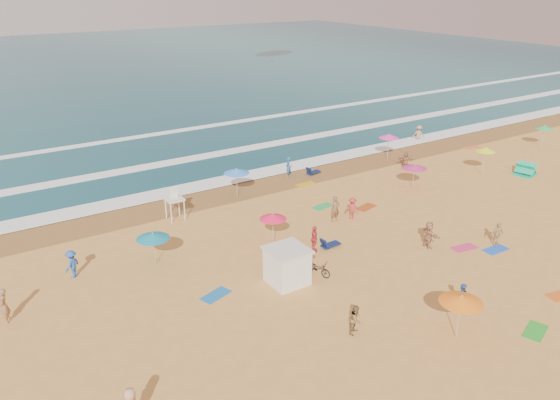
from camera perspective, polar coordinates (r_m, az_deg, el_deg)
ground at (r=35.85m, az=8.28°, el=-4.56°), size 220.00×220.00×0.00m
ocean at (r=111.09m, az=-21.78°, el=12.55°), size 220.00×140.00×0.18m
wet_sand at (r=45.13m, az=-2.04°, el=1.49°), size 220.00×220.00×0.00m
surf_foam at (r=52.46m, az=-7.00°, el=4.48°), size 200.00×18.70×0.05m
cabana at (r=30.82m, az=0.75°, el=-6.96°), size 2.00×2.00×2.00m
cabana_roof at (r=30.32m, az=0.76°, el=-5.22°), size 2.20×2.20×0.12m
bicycle at (r=31.84m, az=3.93°, el=-7.11°), size 1.20×1.84×0.92m
lifeguard_stand at (r=39.26m, az=-10.93°, el=-0.58°), size 1.20×1.20×2.10m
beach_umbrellas at (r=33.68m, az=6.91°, el=-2.36°), size 59.18×30.41×0.82m
loungers at (r=39.27m, az=19.39°, el=-2.91°), size 61.67×23.74×0.34m
towels at (r=36.75m, az=11.95°, el=-4.10°), size 42.54×23.79×0.03m
popup_tents at (r=52.16m, az=26.82°, el=2.64°), size 4.73×6.16×1.20m
beachgoers at (r=37.59m, az=4.75°, el=-1.69°), size 42.70×25.02×2.14m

